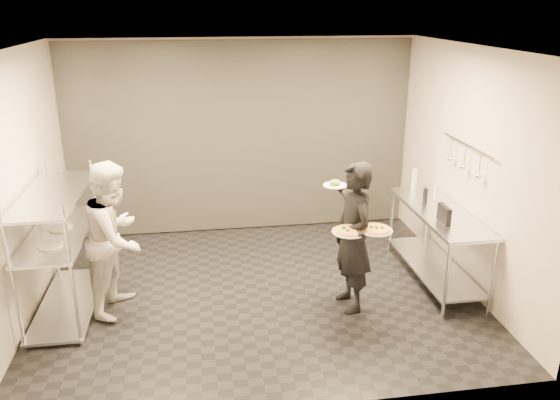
{
  "coord_description": "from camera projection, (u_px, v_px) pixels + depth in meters",
  "views": [
    {
      "loc": [
        -0.61,
        -5.68,
        3.24
      ],
      "look_at": [
        0.28,
        0.15,
        1.1
      ],
      "focal_mm": 35.0,
      "sensor_mm": 36.0,
      "label": 1
    }
  ],
  "objects": [
    {
      "name": "room_shell",
      "position": [
        247.0,
        153.0,
        7.09
      ],
      "size": [
        5.0,
        4.0,
        2.8
      ],
      "color": "black",
      "rests_on": "ground"
    },
    {
      "name": "pass_rack",
      "position": [
        60.0,
        245.0,
        5.9
      ],
      "size": [
        0.6,
        1.6,
        1.5
      ],
      "color": "silver",
      "rests_on": "ground"
    },
    {
      "name": "waiter",
      "position": [
        353.0,
        238.0,
        5.91
      ],
      "size": [
        0.48,
        0.66,
        1.68
      ],
      "primitive_type": "imported",
      "rotation": [
        0.0,
        0.0,
        -1.43
      ],
      "color": "black",
      "rests_on": "ground"
    },
    {
      "name": "bottle_dark",
      "position": [
        425.0,
        196.0,
        6.65
      ],
      "size": [
        0.06,
        0.06,
        0.2
      ],
      "primitive_type": "cylinder",
      "color": "black",
      "rests_on": "prep_counter"
    },
    {
      "name": "bottle_green",
      "position": [
        414.0,
        179.0,
        7.16
      ],
      "size": [
        0.07,
        0.07,
        0.26
      ],
      "primitive_type": "cylinder",
      "color": "#99A79A",
      "rests_on": "prep_counter"
    },
    {
      "name": "pizza_plate_near",
      "position": [
        349.0,
        231.0,
        5.63
      ],
      "size": [
        0.35,
        0.35,
        0.05
      ],
      "color": "silver",
      "rests_on": "waiter"
    },
    {
      "name": "bottle_clear",
      "position": [
        436.0,
        192.0,
        6.81
      ],
      "size": [
        0.05,
        0.05,
        0.18
      ],
      "primitive_type": "cylinder",
      "color": "#99A79A",
      "rests_on": "prep_counter"
    },
    {
      "name": "salad_plate",
      "position": [
        335.0,
        184.0,
        6.03
      ],
      "size": [
        0.26,
        0.26,
        0.07
      ],
      "color": "silver",
      "rests_on": "waiter"
    },
    {
      "name": "prep_counter",
      "position": [
        437.0,
        233.0,
        6.57
      ],
      "size": [
        0.6,
        1.8,
        0.92
      ],
      "color": "silver",
      "rests_on": "ground"
    },
    {
      "name": "pos_monitor",
      "position": [
        444.0,
        214.0,
        6.08
      ],
      "size": [
        0.06,
        0.27,
        0.19
      ],
      "primitive_type": "cube",
      "rotation": [
        0.0,
        0.0,
        -0.02
      ],
      "color": "black",
      "rests_on": "prep_counter"
    },
    {
      "name": "utensil_rail",
      "position": [
        465.0,
        158.0,
        6.29
      ],
      "size": [
        0.07,
        1.2,
        0.31
      ],
      "color": "silver",
      "rests_on": "room_shell"
    },
    {
      "name": "pizza_plate_far",
      "position": [
        376.0,
        229.0,
        5.66
      ],
      "size": [
        0.35,
        0.35,
        0.05
      ],
      "color": "silver",
      "rests_on": "waiter"
    },
    {
      "name": "chef",
      "position": [
        116.0,
        237.0,
        5.89
      ],
      "size": [
        0.85,
        0.97,
        1.7
      ],
      "primitive_type": "imported",
      "rotation": [
        0.0,
        0.0,
        1.29
      ],
      "color": "beige",
      "rests_on": "ground"
    }
  ]
}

